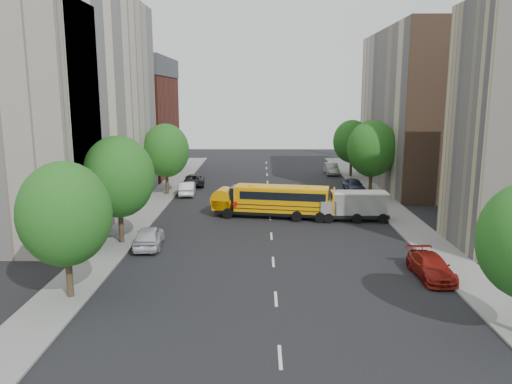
{
  "coord_description": "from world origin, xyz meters",
  "views": [
    {
      "loc": [
        -0.81,
        -39.04,
        10.76
      ],
      "look_at": [
        -1.23,
        2.0,
        2.69
      ],
      "focal_mm": 35.0,
      "sensor_mm": 36.0,
      "label": 1
    }
  ],
  "objects_px": {
    "street_tree_4": "(372,149)",
    "school_bus": "(273,199)",
    "parked_car_4": "(354,185)",
    "safari_truck": "(354,205)",
    "street_tree_0": "(65,214)",
    "parked_car_0": "(149,237)",
    "parked_car_1": "(187,188)",
    "street_tree_1": "(119,177)",
    "street_tree_2": "(166,151)",
    "parked_car_3": "(431,267)",
    "street_tree_5": "(352,141)",
    "parked_car_2": "(194,180)",
    "parked_car_5": "(331,169)"
  },
  "relations": [
    {
      "from": "school_bus",
      "to": "parked_car_1",
      "type": "bearing_deg",
      "value": 142.78
    },
    {
      "from": "safari_truck",
      "to": "parked_car_3",
      "type": "xyz_separation_m",
      "value": [
        2.12,
        -13.7,
        -0.66
      ]
    },
    {
      "from": "parked_car_0",
      "to": "parked_car_4",
      "type": "xyz_separation_m",
      "value": [
        18.4,
        20.84,
        -0.04
      ]
    },
    {
      "from": "street_tree_2",
      "to": "parked_car_2",
      "type": "height_order",
      "value": "street_tree_2"
    },
    {
      "from": "street_tree_1",
      "to": "parked_car_2",
      "type": "relative_size",
      "value": 1.56
    },
    {
      "from": "street_tree_5",
      "to": "parked_car_3",
      "type": "relative_size",
      "value": 1.61
    },
    {
      "from": "street_tree_1",
      "to": "street_tree_2",
      "type": "xyz_separation_m",
      "value": [
        0.0,
        18.0,
        -0.12
      ]
    },
    {
      "from": "street_tree_0",
      "to": "parked_car_1",
      "type": "height_order",
      "value": "street_tree_0"
    },
    {
      "from": "street_tree_2",
      "to": "parked_car_4",
      "type": "distance_m",
      "value": 21.09
    },
    {
      "from": "school_bus",
      "to": "parked_car_2",
      "type": "distance_m",
      "value": 18.04
    },
    {
      "from": "street_tree_5",
      "to": "parked_car_3",
      "type": "distance_m",
      "value": 36.95
    },
    {
      "from": "street_tree_5",
      "to": "parked_car_2",
      "type": "bearing_deg",
      "value": -162.33
    },
    {
      "from": "street_tree_4",
      "to": "street_tree_5",
      "type": "bearing_deg",
      "value": 90.0
    },
    {
      "from": "street_tree_0",
      "to": "street_tree_2",
      "type": "distance_m",
      "value": 28.0
    },
    {
      "from": "street_tree_1",
      "to": "parked_car_2",
      "type": "distance_m",
      "value": 24.17
    },
    {
      "from": "street_tree_5",
      "to": "parked_car_4",
      "type": "height_order",
      "value": "street_tree_5"
    },
    {
      "from": "street_tree_1",
      "to": "parked_car_0",
      "type": "bearing_deg",
      "value": -22.13
    },
    {
      "from": "street_tree_4",
      "to": "parked_car_4",
      "type": "height_order",
      "value": "street_tree_4"
    },
    {
      "from": "parked_car_0",
      "to": "street_tree_1",
      "type": "bearing_deg",
      "value": -26.67
    },
    {
      "from": "street_tree_1",
      "to": "parked_car_5",
      "type": "relative_size",
      "value": 1.7
    },
    {
      "from": "street_tree_0",
      "to": "street_tree_4",
      "type": "distance_m",
      "value": 35.61
    },
    {
      "from": "street_tree_1",
      "to": "parked_car_4",
      "type": "distance_m",
      "value": 28.98
    },
    {
      "from": "street_tree_0",
      "to": "school_bus",
      "type": "bearing_deg",
      "value": 58.19
    },
    {
      "from": "street_tree_4",
      "to": "school_bus",
      "type": "distance_m",
      "value": 15.05
    },
    {
      "from": "parked_car_4",
      "to": "street_tree_4",
      "type": "bearing_deg",
      "value": -59.7
    },
    {
      "from": "school_bus",
      "to": "safari_truck",
      "type": "bearing_deg",
      "value": 1.24
    },
    {
      "from": "street_tree_0",
      "to": "parked_car_4",
      "type": "xyz_separation_m",
      "value": [
        20.6,
        29.95,
        -3.89
      ]
    },
    {
      "from": "safari_truck",
      "to": "parked_car_1",
      "type": "distance_m",
      "value": 19.36
    },
    {
      "from": "school_bus",
      "to": "parked_car_2",
      "type": "xyz_separation_m",
      "value": [
        -9.02,
        15.6,
        -0.9
      ]
    },
    {
      "from": "parked_car_3",
      "to": "parked_car_4",
      "type": "distance_m",
      "value": 26.64
    },
    {
      "from": "parked_car_1",
      "to": "parked_car_4",
      "type": "relative_size",
      "value": 1.02
    },
    {
      "from": "parked_car_3",
      "to": "street_tree_1",
      "type": "bearing_deg",
      "value": 159.59
    },
    {
      "from": "parked_car_1",
      "to": "parked_car_3",
      "type": "relative_size",
      "value": 0.96
    },
    {
      "from": "parked_car_3",
      "to": "parked_car_4",
      "type": "relative_size",
      "value": 1.06
    },
    {
      "from": "street_tree_5",
      "to": "parked_car_3",
      "type": "height_order",
      "value": "street_tree_5"
    },
    {
      "from": "street_tree_1",
      "to": "street_tree_5",
      "type": "bearing_deg",
      "value": 53.75
    },
    {
      "from": "parked_car_0",
      "to": "parked_car_5",
      "type": "xyz_separation_m",
      "value": [
        17.6,
        33.32,
        -0.02
      ]
    },
    {
      "from": "street_tree_0",
      "to": "street_tree_5",
      "type": "relative_size",
      "value": 0.99
    },
    {
      "from": "street_tree_4",
      "to": "parked_car_2",
      "type": "relative_size",
      "value": 1.6
    },
    {
      "from": "parked_car_5",
      "to": "street_tree_4",
      "type": "bearing_deg",
      "value": -81.69
    },
    {
      "from": "school_bus",
      "to": "parked_car_0",
      "type": "height_order",
      "value": "school_bus"
    },
    {
      "from": "street_tree_5",
      "to": "parked_car_1",
      "type": "bearing_deg",
      "value": -148.54
    },
    {
      "from": "street_tree_4",
      "to": "school_bus",
      "type": "relative_size",
      "value": 0.78
    },
    {
      "from": "safari_truck",
      "to": "parked_car_0",
      "type": "xyz_separation_m",
      "value": [
        -16.0,
        -7.89,
        -0.55
      ]
    },
    {
      "from": "street_tree_5",
      "to": "parked_car_5",
      "type": "distance_m",
      "value": 5.12
    },
    {
      "from": "parked_car_0",
      "to": "parked_car_1",
      "type": "xyz_separation_m",
      "value": [
        0.0,
        18.78,
        -0.05
      ]
    },
    {
      "from": "street_tree_1",
      "to": "parked_car_3",
      "type": "xyz_separation_m",
      "value": [
        20.32,
        -6.7,
        -4.27
      ]
    },
    {
      "from": "safari_truck",
      "to": "street_tree_0",
      "type": "bearing_deg",
      "value": -136.64
    },
    {
      "from": "street_tree_2",
      "to": "parked_car_4",
      "type": "bearing_deg",
      "value": 5.4
    },
    {
      "from": "street_tree_2",
      "to": "parked_car_3",
      "type": "bearing_deg",
      "value": -50.55
    }
  ]
}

